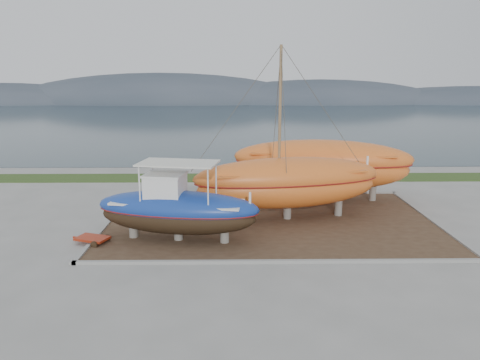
{
  "coord_description": "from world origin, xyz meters",
  "views": [
    {
      "loc": [
        -2.1,
        -21.38,
        8.08
      ],
      "look_at": [
        -1.75,
        4.0,
        2.41
      ],
      "focal_mm": 35.0,
      "sensor_mm": 36.0,
      "label": 1
    }
  ],
  "objects_px": {
    "white_dinghy": "(157,203)",
    "orange_sailboat": "(289,135)",
    "orange_bare_hull": "(321,170)",
    "red_trailer": "(92,240)",
    "blue_caique": "(177,202)"
  },
  "relations": [
    {
      "from": "blue_caique",
      "to": "orange_bare_hull",
      "type": "distance_m",
      "value": 11.68
    },
    {
      "from": "blue_caique",
      "to": "red_trailer",
      "type": "xyz_separation_m",
      "value": [
        -4.2,
        -0.34,
        -1.87
      ]
    },
    {
      "from": "orange_bare_hull",
      "to": "white_dinghy",
      "type": "bearing_deg",
      "value": -152.68
    },
    {
      "from": "orange_bare_hull",
      "to": "red_trailer",
      "type": "relative_size",
      "value": 5.07
    },
    {
      "from": "white_dinghy",
      "to": "orange_sailboat",
      "type": "bearing_deg",
      "value": 7.43
    },
    {
      "from": "blue_caique",
      "to": "white_dinghy",
      "type": "xyz_separation_m",
      "value": [
        -1.77,
        4.56,
        -1.34
      ]
    },
    {
      "from": "white_dinghy",
      "to": "orange_sailboat",
      "type": "relative_size",
      "value": 0.39
    },
    {
      "from": "blue_caique",
      "to": "orange_bare_hull",
      "type": "xyz_separation_m",
      "value": [
        8.58,
        7.92,
        -0.05
      ]
    },
    {
      "from": "blue_caique",
      "to": "orange_sailboat",
      "type": "xyz_separation_m",
      "value": [
        5.85,
        3.48,
        2.85
      ]
    },
    {
      "from": "white_dinghy",
      "to": "red_trailer",
      "type": "xyz_separation_m",
      "value": [
        -2.43,
        -4.9,
        -0.52
      ]
    },
    {
      "from": "white_dinghy",
      "to": "red_trailer",
      "type": "bearing_deg",
      "value": -100.91
    },
    {
      "from": "blue_caique",
      "to": "orange_sailboat",
      "type": "height_order",
      "value": "orange_sailboat"
    },
    {
      "from": "blue_caique",
      "to": "orange_sailboat",
      "type": "bearing_deg",
      "value": 40.98
    },
    {
      "from": "white_dinghy",
      "to": "red_trailer",
      "type": "distance_m",
      "value": 5.49
    },
    {
      "from": "orange_bare_hull",
      "to": "red_trailer",
      "type": "bearing_deg",
      "value": -137.8
    }
  ]
}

